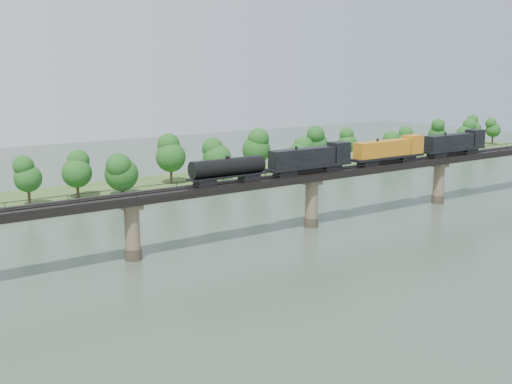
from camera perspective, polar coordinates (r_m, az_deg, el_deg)
ground at (r=113.89m, az=14.66°, el=-6.09°), size 400.00×400.00×0.00m
far_bank at (r=178.86m, az=-6.43°, el=0.77°), size 300.00×24.00×1.60m
bridge at (r=133.10m, az=4.95°, el=-0.82°), size 236.00×30.00×11.50m
bridge_superstructure at (r=131.92m, az=4.99°, el=1.87°), size 220.00×4.90×0.75m
far_treeline at (r=169.88m, az=-8.20°, el=2.91°), size 289.06×17.54×13.60m
freight_train at (r=141.20m, az=9.54°, el=3.39°), size 83.66×3.26×5.76m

